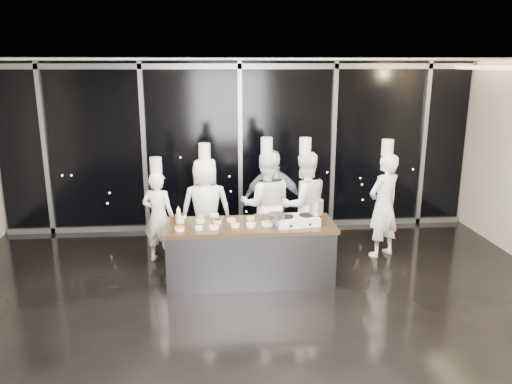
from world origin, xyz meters
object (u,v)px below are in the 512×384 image
at_px(demo_counter, 250,252).
at_px(guest, 273,203).
at_px(frying_pan, 276,215).
at_px(chef_left, 206,208).
at_px(chef_side, 384,204).
at_px(stock_pot, 316,207).
at_px(chef_center, 266,204).
at_px(stove, 296,220).
at_px(chef_far_left, 158,215).
at_px(chef_right, 304,204).

bearing_deg(demo_counter, guest, 66.96).
distance_m(frying_pan, guest, 1.27).
height_order(chef_left, chef_side, chef_side).
relative_size(stock_pot, chef_center, 0.10).
xyz_separation_m(chef_left, chef_side, (2.93, -0.18, 0.03)).
height_order(stove, frying_pan, frying_pan).
relative_size(demo_counter, chef_center, 1.22).
bearing_deg(frying_pan, guest, 75.87).
height_order(stock_pot, guest, guest).
bearing_deg(guest, chef_far_left, 12.17).
bearing_deg(frying_pan, chef_right, 52.46).
distance_m(chef_center, chef_side, 1.94).
height_order(stock_pot, chef_side, chef_side).
xyz_separation_m(frying_pan, guest, (0.12, 1.26, -0.17)).
bearing_deg(frying_pan, chef_center, 81.78).
xyz_separation_m(stock_pot, guest, (-0.49, 1.16, -0.25)).
distance_m(stock_pot, chef_center, 1.23).
relative_size(chef_far_left, chef_left, 0.90).
bearing_deg(chef_far_left, guest, -154.39).
height_order(demo_counter, stock_pot, stock_pot).
xyz_separation_m(demo_counter, chef_left, (-0.65, 1.02, 0.41)).
bearing_deg(stock_pot, stove, -171.40).
bearing_deg(chef_right, guest, -31.82).
relative_size(stove, stock_pot, 3.21).
distance_m(demo_counter, chef_left, 1.28).
distance_m(stove, frying_pan, 0.33).
bearing_deg(chef_left, demo_counter, 119.58).
bearing_deg(guest, chef_right, 170.16).
relative_size(chef_left, chef_right, 0.96).
height_order(chef_far_left, chef_center, chef_center).
bearing_deg(guest, frying_pan, 91.00).
bearing_deg(stove, chef_right, 65.23).
bearing_deg(stock_pot, guest, 112.75).
bearing_deg(chef_far_left, frying_pan, 168.86).
relative_size(demo_counter, guest, 1.38).
bearing_deg(guest, stove, 105.31).
height_order(demo_counter, guest, guest).
bearing_deg(demo_counter, chef_far_left, 146.98).
bearing_deg(chef_side, chef_left, -33.37).
height_order(chef_far_left, chef_side, chef_side).
bearing_deg(chef_side, demo_counter, -9.63).
relative_size(chef_left, guest, 1.08).
relative_size(stove, chef_left, 0.35).
relative_size(chef_far_left, chef_right, 0.86).
xyz_separation_m(frying_pan, chef_far_left, (-1.77, 1.06, -0.29)).
xyz_separation_m(chef_center, guest, (0.13, 0.12, -0.01)).
bearing_deg(frying_pan, chef_far_left, 140.30).
relative_size(frying_pan, stock_pot, 2.29).
height_order(chef_left, chef_right, chef_right).
xyz_separation_m(stove, chef_right, (0.30, 1.06, -0.07)).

